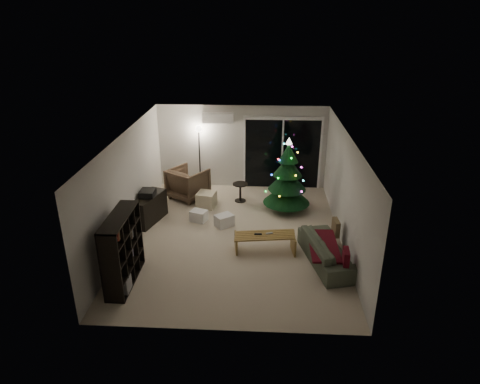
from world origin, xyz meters
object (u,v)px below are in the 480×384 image
object	(u,v)px
bookshelf	(113,249)
armchair	(188,183)
christmas_tree	(287,175)
media_cabinet	(149,209)
coffee_table	(265,243)
sofa	(328,251)

from	to	relation	value
bookshelf	armchair	xyz separation A→B (m)	(0.75, 4.20, -0.29)
christmas_tree	bookshelf	bearing A→B (deg)	-135.26
armchair	media_cabinet	bearing A→B (deg)	97.48
coffee_table	sofa	bearing A→B (deg)	-23.02
christmas_tree	armchair	bearing A→B (deg)	165.94
armchair	christmas_tree	bearing A→B (deg)	-161.07
bookshelf	coffee_table	world-z (taller)	bookshelf
media_cabinet	christmas_tree	xyz separation A→B (m)	(3.53, 0.86, 0.66)
bookshelf	armchair	bearing A→B (deg)	95.22
bookshelf	media_cabinet	xyz separation A→B (m)	(0.00, 2.64, -0.37)
coffee_table	armchair	bearing A→B (deg)	119.54
media_cabinet	armchair	xyz separation A→B (m)	(0.75, 1.56, 0.09)
media_cabinet	coffee_table	world-z (taller)	media_cabinet
armchair	coffee_table	size ratio (longest dim) A/B	0.73
bookshelf	media_cabinet	distance (m)	2.66
armchair	coffee_table	distance (m)	3.65
bookshelf	sofa	bearing A→B (deg)	27.47
armchair	coffee_table	bearing A→B (deg)	160.24
bookshelf	sofa	size ratio (longest dim) A/B	0.76
coffee_table	bookshelf	bearing A→B (deg)	-163.98
bookshelf	armchair	size ratio (longest dim) A/B	1.50
bookshelf	media_cabinet	world-z (taller)	bookshelf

